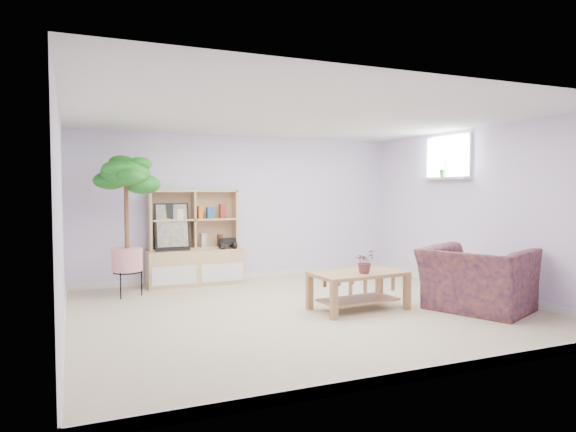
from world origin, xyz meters
name	(u,v)px	position (x,y,z in m)	size (l,w,h in m)	color
floor	(304,310)	(0.00, 0.00, 0.00)	(5.50, 5.00, 0.01)	tan
ceiling	(304,116)	(0.00, 0.00, 2.40)	(5.50, 5.00, 0.01)	silver
walls	(304,214)	(0.00, 0.00, 1.20)	(5.51, 5.01, 2.40)	#E2D3FF
baseboard	(304,306)	(0.00, 0.00, 0.05)	(5.50, 5.00, 0.10)	white
window	(449,157)	(2.73, 0.60, 2.00)	(0.10, 0.98, 0.68)	white
window_sill	(445,178)	(2.67, 0.60, 1.68)	(0.14, 1.00, 0.04)	white
storage_unit	(195,238)	(-0.86, 2.24, 0.75)	(1.49, 0.50, 1.49)	tan
poster	(172,227)	(-1.22, 2.22, 0.93)	(0.53, 0.12, 0.74)	yellow
toy_truck	(227,243)	(-0.36, 2.15, 0.66)	(0.36, 0.25, 0.19)	black
coffee_table	(358,291)	(0.64, -0.23, 0.24)	(1.16, 0.63, 0.48)	#9E6C47
table_plant	(365,261)	(0.67, -0.33, 0.62)	(0.26, 0.22, 0.29)	#1C481F
floor_tree	(127,226)	(-1.94, 1.72, 1.00)	(0.74, 0.74, 2.00)	#196C19
armchair	(477,275)	(1.97, -0.85, 0.45)	(1.21, 1.05, 0.89)	#101039
sill_plant	(443,169)	(2.67, 0.65, 1.83)	(0.14, 0.11, 0.25)	#196C19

